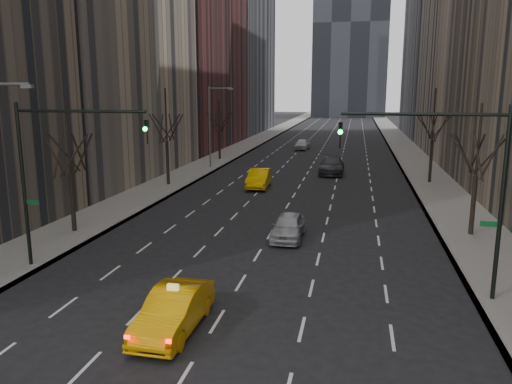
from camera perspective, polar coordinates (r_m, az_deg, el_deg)
The scene contains 16 objects.
sidewalk_left at distance 81.40m, azimuth -0.95°, elevation 5.44°, with size 4.50×320.00×0.15m, color slate.
sidewalk_right at distance 79.90m, azimuth 16.55°, elevation 4.85°, with size 4.50×320.00×0.15m, color slate.
bld_left_far at distance 80.72m, azimuth -8.54°, elevation 20.89°, with size 14.00×28.00×44.00m, color brown.
tree_lw_b at distance 32.34m, azimuth -20.45°, elevation 1.96°, with size 3.36×3.50×7.82m.
tree_lw_c at distance 46.54m, azimuth -10.14°, elevation 5.61°, with size 3.36×3.50×8.74m.
tree_lw_d at distance 63.61m, azimuth -4.20°, elevation 6.87°, with size 3.36×3.50×7.36m.
tree_rw_b at distance 32.28m, azimuth 23.81°, elevation 1.69°, with size 3.36×3.50×7.82m.
tree_rw_c at distance 49.82m, azimuth 19.50°, elevation 5.51°, with size 3.36×3.50×8.74m.
traffic_mast_left at distance 25.54m, azimuth -22.20°, elevation 3.49°, with size 6.69×0.39×8.00m.
traffic_mast_right at distance 21.74m, azimuth 22.26°, elevation 2.22°, with size 6.69×0.39×8.00m.
streetlight_far at distance 56.44m, azimuth -5.00°, elevation 8.36°, with size 2.83×0.22×9.00m.
taxi_sedan at distance 18.97m, azimuth -9.38°, elevation -13.20°, with size 1.68×4.81×1.58m, color #E19A04.
silver_sedan_ahead at distance 29.77m, azimuth 3.70°, elevation -3.95°, with size 1.78×4.42×1.51m, color #9CA0A4.
far_taxi at distance 45.38m, azimuth 0.36°, elevation 1.58°, with size 1.79×5.14×1.69m, color #F4B805.
far_suv_grey at distance 53.56m, azimuth 8.67°, elevation 3.02°, with size 2.49×6.12×1.78m, color #313136.
far_car_white at distance 75.24m, azimuth 5.29°, elevation 5.45°, with size 1.88×4.68×1.59m, color silver.
Camera 1 is at (4.93, -9.10, 8.68)m, focal length 35.00 mm.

